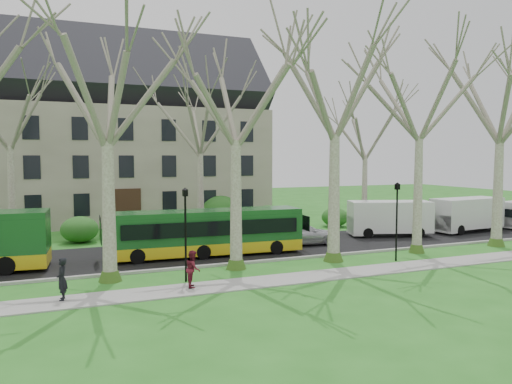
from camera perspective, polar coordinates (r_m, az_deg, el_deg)
ground at (r=26.84m, az=4.09°, el=-8.47°), size 120.00×120.00×0.00m
sidewalk at (r=24.68m, az=6.72°, el=-9.54°), size 70.00×2.00×0.06m
road at (r=31.75m, az=-0.38°, el=-6.43°), size 80.00×8.00×0.06m
curb at (r=28.14m, az=2.71°, el=-7.73°), size 80.00×0.25×0.14m
building at (r=47.82m, az=-15.65°, el=6.64°), size 26.50×12.20×16.00m
tree_row_verge at (r=26.48m, az=3.88°, el=6.61°), size 49.00×7.00×14.00m
tree_row_far at (r=35.96m, az=-5.66°, el=4.35°), size 33.00×7.00×12.00m
lamp_row at (r=25.51m, az=5.12°, el=-3.27°), size 36.22×0.22×4.30m
hedges at (r=38.39m, az=-11.69°, el=-3.21°), size 30.60×8.60×2.00m
bus_follow at (r=29.28m, az=-5.47°, el=-4.57°), size 11.08×2.87×2.74m
sedan at (r=32.90m, az=5.27°, el=-4.77°), size 5.02×2.33×1.42m
van_a at (r=37.45m, az=15.03°, el=-2.95°), size 6.16×3.90×2.53m
van_b at (r=41.53m, az=22.96°, el=-2.42°), size 6.08×2.71×2.57m
pedestrian_a at (r=21.78m, az=-21.29°, el=-9.26°), size 0.45×0.65×1.71m
pedestrian_b at (r=22.48m, az=-7.22°, el=-8.69°), size 0.79×0.92×1.64m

